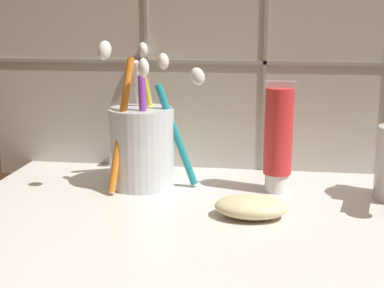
# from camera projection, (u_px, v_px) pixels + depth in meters

# --- Properties ---
(sink_counter) EXTENTS (0.65, 0.38, 0.02)m
(sink_counter) POSITION_uv_depth(u_px,v_px,m) (244.00, 225.00, 0.58)
(sink_counter) COLOR silver
(sink_counter) RESTS_ON ground
(tile_wall_backsplash) EXTENTS (0.75, 0.02, 0.45)m
(tile_wall_backsplash) POSITION_uv_depth(u_px,v_px,m) (254.00, 21.00, 0.71)
(tile_wall_backsplash) COLOR #B7B2A8
(tile_wall_backsplash) RESTS_ON ground
(toothbrush_cup) EXTENTS (0.12, 0.16, 0.19)m
(toothbrush_cup) POSITION_uv_depth(u_px,v_px,m) (143.00, 143.00, 0.67)
(toothbrush_cup) COLOR silver
(toothbrush_cup) RESTS_ON sink_counter
(toothpaste_tube) EXTENTS (0.04, 0.03, 0.14)m
(toothpaste_tube) POSITION_uv_depth(u_px,v_px,m) (278.00, 138.00, 0.65)
(toothpaste_tube) COLOR white
(toothpaste_tube) RESTS_ON sink_counter
(soap_bar) EXTENTS (0.08, 0.05, 0.02)m
(soap_bar) POSITION_uv_depth(u_px,v_px,m) (251.00, 207.00, 0.57)
(soap_bar) COLOR beige
(soap_bar) RESTS_ON sink_counter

